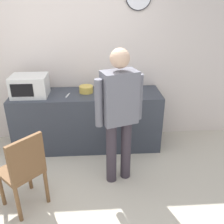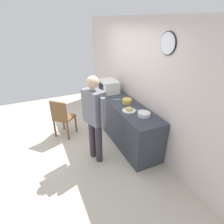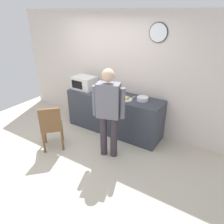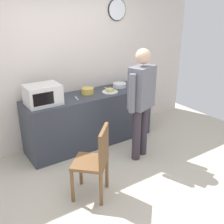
{
  "view_description": "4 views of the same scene",
  "coord_description": "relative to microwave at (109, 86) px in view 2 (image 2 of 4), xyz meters",
  "views": [
    {
      "loc": [
        0.39,
        -2.26,
        2.21
      ],
      "look_at": [
        0.59,
        0.77,
        0.78
      ],
      "focal_mm": 40.16,
      "sensor_mm": 36.0,
      "label": 1
    },
    {
      "loc": [
        3.44,
        -0.53,
        2.54
      ],
      "look_at": [
        0.41,
        0.84,
        0.84
      ],
      "focal_mm": 29.47,
      "sensor_mm": 36.0,
      "label": 2
    },
    {
      "loc": [
        2.49,
        -2.42,
        2.54
      ],
      "look_at": [
        0.48,
        0.76,
        0.73
      ],
      "focal_mm": 33.54,
      "sensor_mm": 36.0,
      "label": 3
    },
    {
      "loc": [
        -1.82,
        -2.48,
        2.27
      ],
      "look_at": [
        0.38,
        0.76,
        0.69
      ],
      "focal_mm": 42.98,
      "sensor_mm": 36.0,
      "label": 4
    }
  ],
  "objects": [
    {
      "name": "salad_bowl",
      "position": [
        1.45,
        0.09,
        -0.11
      ],
      "size": [
        0.24,
        0.24,
        0.08
      ],
      "primitive_type": "cylinder",
      "color": "white",
      "rests_on": "kitchen_counter"
    },
    {
      "name": "wooden_chair",
      "position": [
        0.15,
        -1.24,
        -0.51
      ],
      "size": [
        0.57,
        0.57,
        0.94
      ],
      "color": "brown",
      "rests_on": "ground_plane"
    },
    {
      "name": "fork_utensil",
      "position": [
        1.21,
        0.13,
        -0.15
      ],
      "size": [
        0.04,
        0.17,
        0.01
      ],
      "primitive_type": "cube",
      "rotation": [
        0.0,
        0.0,
        1.47
      ],
      "color": "silver",
      "rests_on": "kitchen_counter"
    },
    {
      "name": "sandwich_plate",
      "position": [
        1.15,
        -0.06,
        -0.13
      ],
      "size": [
        0.27,
        0.27,
        0.07
      ],
      "color": "white",
      "rests_on": "kitchen_counter"
    },
    {
      "name": "ground_plane",
      "position": [
        0.56,
        -1.19,
        -1.04
      ],
      "size": [
        6.0,
        6.0,
        0.0
      ],
      "primitive_type": "plane",
      "color": "beige"
    },
    {
      "name": "back_wall",
      "position": [
        0.57,
        0.41,
        0.27
      ],
      "size": [
        5.4,
        0.13,
        2.6
      ],
      "color": "silver",
      "rests_on": "ground_plane"
    },
    {
      "name": "kitchen_counter",
      "position": [
        0.8,
        0.03,
        -0.59
      ],
      "size": [
        2.21,
        0.62,
        0.89
      ],
      "primitive_type": "cube",
      "color": "#333842",
      "rests_on": "ground_plane"
    },
    {
      "name": "cereal_bowl",
      "position": [
        0.8,
        0.08,
        -0.1
      ],
      "size": [
        0.21,
        0.21,
        0.1
      ],
      "primitive_type": "cylinder",
      "color": "gold",
      "rests_on": "kitchen_counter"
    },
    {
      "name": "person_standing",
      "position": [
        1.21,
        -0.81,
        -0.04
      ],
      "size": [
        0.56,
        0.35,
        1.71
      ],
      "color": "#372F38",
      "rests_on": "ground_plane"
    },
    {
      "name": "spoon_utensil",
      "position": [
        0.53,
        -0.04,
        -0.15
      ],
      "size": [
        0.06,
        0.17,
        0.01
      ],
      "primitive_type": "cube",
      "rotation": [
        0.0,
        0.0,
        1.35
      ],
      "color": "silver",
      "rests_on": "kitchen_counter"
    },
    {
      "name": "microwave",
      "position": [
        0.0,
        0.0,
        0.0
      ],
      "size": [
        0.5,
        0.39,
        0.3
      ],
      "color": "silver",
      "rests_on": "kitchen_counter"
    }
  ]
}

